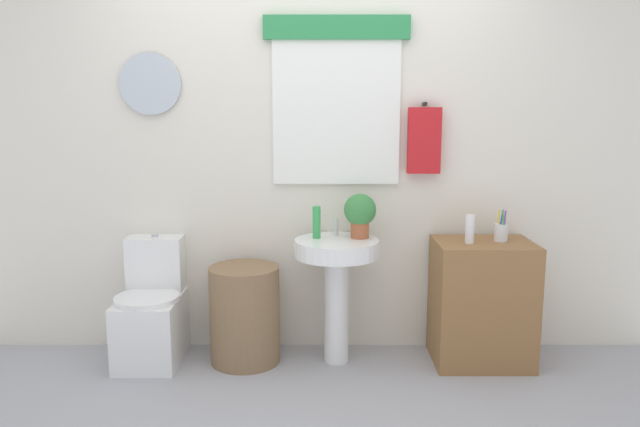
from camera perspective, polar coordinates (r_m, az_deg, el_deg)
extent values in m
cube|color=silver|center=(3.81, -1.22, 6.48)|extent=(4.40, 0.10, 2.60)
cube|color=white|center=(3.74, 1.43, 9.51)|extent=(0.77, 0.03, 0.87)
cube|color=#2D894C|center=(3.75, 1.47, 17.13)|extent=(0.87, 0.04, 0.14)
cylinder|color=silver|center=(3.87, -15.81, 11.67)|extent=(0.37, 0.03, 0.37)
cylinder|color=black|center=(3.77, 9.72, 10.14)|extent=(0.02, 0.06, 0.02)
cube|color=red|center=(3.76, 9.68, 6.79)|extent=(0.20, 0.05, 0.40)
cube|color=white|center=(3.88, -15.71, -10.48)|extent=(0.36, 0.50, 0.40)
cylinder|color=white|center=(3.76, -16.10, -7.71)|extent=(0.38, 0.38, 0.03)
cube|color=white|center=(3.93, -15.30, -4.56)|extent=(0.34, 0.18, 0.34)
cylinder|color=silver|center=(3.89, -15.42, -1.99)|extent=(0.04, 0.04, 0.02)
cylinder|color=#846647|center=(3.74, -7.20, -9.42)|extent=(0.42, 0.42, 0.59)
cylinder|color=white|center=(3.70, 1.45, -9.00)|extent=(0.15, 0.15, 0.66)
cylinder|color=white|center=(3.59, 1.47, -3.27)|extent=(0.50, 0.50, 0.10)
cylinder|color=silver|center=(3.69, 1.43, -1.34)|extent=(0.03, 0.03, 0.10)
cube|color=olive|center=(3.81, 14.88, -8.07)|extent=(0.57, 0.44, 0.75)
cylinder|color=green|center=(3.61, -0.44, -0.82)|extent=(0.05, 0.05, 0.19)
cylinder|color=#AD5B38|center=(3.64, 3.66, -1.57)|extent=(0.11, 0.11, 0.09)
sphere|color=#3D8442|center=(3.62, 3.68, 0.36)|extent=(0.19, 0.19, 0.19)
cylinder|color=white|center=(3.63, 13.83, -1.43)|extent=(0.05, 0.05, 0.17)
cylinder|color=silver|center=(3.75, 16.57, -1.74)|extent=(0.08, 0.08, 0.10)
cylinder|color=purple|center=(3.75, 16.86, -1.06)|extent=(0.01, 0.03, 0.18)
cylinder|color=blue|center=(3.76, 16.53, -1.02)|extent=(0.03, 0.01, 0.18)
cylinder|color=yellow|center=(3.74, 16.33, -1.05)|extent=(0.01, 0.02, 0.18)
cylinder|color=green|center=(3.73, 16.76, -1.12)|extent=(0.02, 0.01, 0.18)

